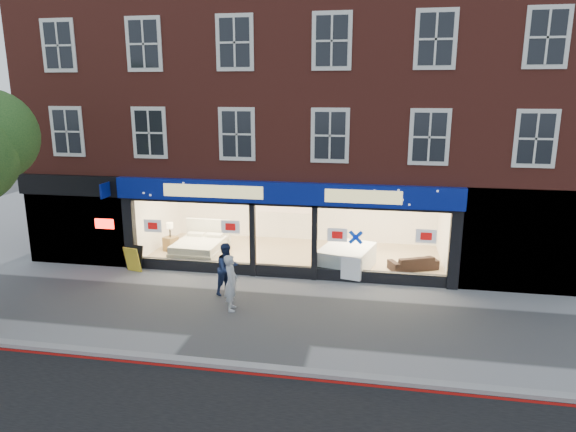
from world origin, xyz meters
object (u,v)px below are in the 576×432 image
(display_bed, at_px, (200,247))
(a_board, at_px, (134,259))
(mattress_stack, at_px, (347,258))
(pedestrian_grey, at_px, (231,283))
(pedestrian_blue, at_px, (227,269))
(sofa, at_px, (413,262))

(display_bed, xyz_separation_m, a_board, (-1.78, -1.79, 0.02))
(mattress_stack, height_order, a_board, a_board)
(pedestrian_grey, relative_size, pedestrian_blue, 1.01)
(mattress_stack, height_order, pedestrian_blue, pedestrian_blue)
(display_bed, bearing_deg, pedestrian_blue, -55.63)
(pedestrian_grey, bearing_deg, sofa, -63.10)
(pedestrian_blue, bearing_deg, pedestrian_grey, -125.22)
(sofa, bearing_deg, pedestrian_grey, 13.37)
(display_bed, relative_size, pedestrian_blue, 1.33)
(a_board, bearing_deg, display_bed, 57.91)
(sofa, height_order, pedestrian_blue, pedestrian_blue)
(mattress_stack, bearing_deg, display_bed, 174.95)
(mattress_stack, relative_size, a_board, 2.56)
(a_board, bearing_deg, mattress_stack, 22.91)
(sofa, bearing_deg, mattress_stack, -15.48)
(mattress_stack, distance_m, pedestrian_grey, 4.88)
(sofa, relative_size, pedestrian_blue, 1.03)
(a_board, bearing_deg, pedestrian_grey, -17.55)
(sofa, xyz_separation_m, a_board, (-9.60, -1.67, 0.11))
(a_board, distance_m, pedestrian_grey, 4.97)
(sofa, distance_m, pedestrian_grey, 6.79)
(display_bed, bearing_deg, a_board, -133.31)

